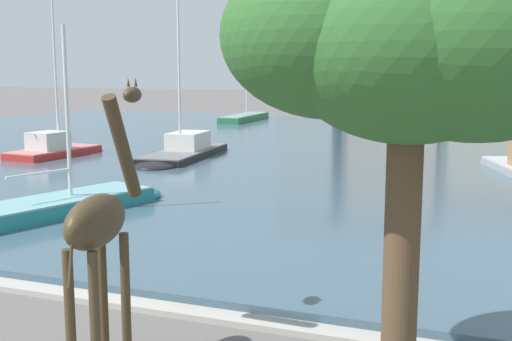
# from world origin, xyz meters

# --- Properties ---
(harbor_water) EXTENTS (78.14, 50.53, 0.28)m
(harbor_water) POSITION_xyz_m (0.00, 31.80, 0.14)
(harbor_water) COLOR #3D5666
(harbor_water) RESTS_ON ground
(quay_edge_coping) EXTENTS (78.14, 0.50, 0.12)m
(quay_edge_coping) POSITION_xyz_m (0.00, 6.28, 0.06)
(quay_edge_coping) COLOR #ADA89E
(quay_edge_coping) RESTS_ON ground
(giraffe_statue) EXTENTS (0.83, 2.60, 4.55)m
(giraffe_statue) POSITION_xyz_m (0.04, 3.84, 2.32)
(giraffe_statue) COLOR #42331E
(giraffe_statue) RESTS_ON ground
(sailboat_red) EXTENTS (2.61, 5.98, 9.15)m
(sailboat_red) POSITION_xyz_m (-16.09, 23.31, 0.54)
(sailboat_red) COLOR red
(sailboat_red) RESTS_ON ground
(sailboat_black) EXTENTS (3.09, 8.65, 9.40)m
(sailboat_black) POSITION_xyz_m (-9.45, 24.54, 0.51)
(sailboat_black) COLOR black
(sailboat_black) RESTS_ON ground
(sailboat_green) EXTENTS (2.30, 9.84, 8.83)m
(sailboat_green) POSITION_xyz_m (-15.96, 50.00, 0.44)
(sailboat_green) COLOR #236B42
(sailboat_green) RESTS_ON ground
(sailboat_teal) EXTENTS (3.86, 7.44, 6.08)m
(sailboat_teal) POSITION_xyz_m (-6.84, 12.36, 0.40)
(sailboat_teal) COLOR teal
(sailboat_teal) RESTS_ON ground
(shade_tree) EXTENTS (5.03, 3.50, 6.35)m
(shade_tree) POSITION_xyz_m (4.60, 4.25, 5.01)
(shade_tree) COLOR brown
(shade_tree) RESTS_ON ground
(townhouse_narrow_midrow) EXTENTS (5.80, 7.89, 11.20)m
(townhouse_narrow_midrow) POSITION_xyz_m (-12.23, 59.21, 5.61)
(townhouse_narrow_midrow) COLOR gray
(townhouse_narrow_midrow) RESTS_ON ground
(townhouse_end_terrace) EXTENTS (9.14, 7.75, 11.53)m
(townhouse_end_terrace) POSITION_xyz_m (-4.19, 60.15, 5.78)
(townhouse_end_terrace) COLOR tan
(townhouse_end_terrace) RESTS_ON ground
(townhouse_tall_gabled) EXTENTS (8.00, 6.14, 9.07)m
(townhouse_tall_gabled) POSITION_xyz_m (4.42, 60.10, 4.55)
(townhouse_tall_gabled) COLOR tan
(townhouse_tall_gabled) RESTS_ON ground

